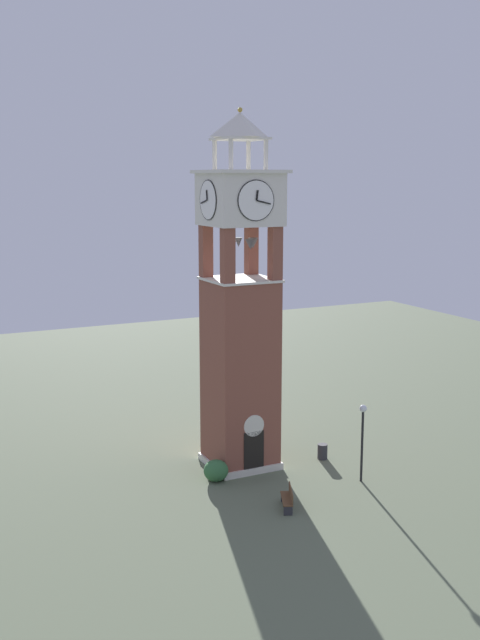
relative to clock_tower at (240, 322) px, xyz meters
name	(u,v)px	position (x,y,z in m)	size (l,w,h in m)	color
ground	(240,464)	(0.00, 0.00, -7.50)	(80.00, 80.00, 0.00)	#5B664C
clock_tower	(240,322)	(0.00, 0.00, 0.00)	(3.71, 3.71, 17.90)	brown
park_bench	(288,498)	(-0.41, -5.73, -7.01)	(1.06, 1.64, 0.95)	brown
lamp_post	(363,429)	(4.33, -4.61, -4.81)	(0.36, 0.36, 3.87)	black
trash_bin	(322,451)	(4.25, -1.22, -7.10)	(0.52, 0.52, 0.80)	#2D2D33
shrub_near_entry	(216,471)	(-2.02, -1.46, -6.97)	(1.21, 1.21, 1.06)	#336638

